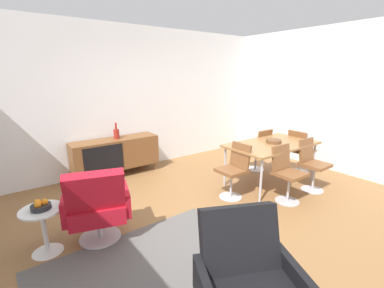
# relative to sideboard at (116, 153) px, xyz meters

# --- Properties ---
(ground_plane) EXTENTS (8.32, 8.32, 0.00)m
(ground_plane) POSITION_rel_sideboard_xyz_m (0.48, -2.30, -0.44)
(ground_plane) COLOR olive
(wall_back) EXTENTS (6.80, 0.12, 2.80)m
(wall_back) POSITION_rel_sideboard_xyz_m (0.48, 0.30, 0.96)
(wall_back) COLOR white
(wall_back) RESTS_ON ground_plane
(wall_right) EXTENTS (0.12, 5.60, 2.80)m
(wall_right) POSITION_rel_sideboard_xyz_m (3.68, -2.30, 0.96)
(wall_right) COLOR white
(wall_right) RESTS_ON ground_plane
(sideboard) EXTENTS (1.60, 0.45, 0.72)m
(sideboard) POSITION_rel_sideboard_xyz_m (0.00, 0.00, 0.00)
(sideboard) COLOR brown
(sideboard) RESTS_ON ground_plane
(vase_cobalt) EXTENTS (0.11, 0.11, 0.30)m
(vase_cobalt) POSITION_rel_sideboard_xyz_m (0.04, 0.00, 0.38)
(vase_cobalt) COLOR maroon
(vase_cobalt) RESTS_ON sideboard
(dining_table) EXTENTS (1.60, 0.90, 0.74)m
(dining_table) POSITION_rel_sideboard_xyz_m (2.05, -1.99, 0.26)
(dining_table) COLOR olive
(dining_table) RESTS_ON ground_plane
(wooden_bowl_on_table) EXTENTS (0.26, 0.26, 0.06)m
(wooden_bowl_on_table) POSITION_rel_sideboard_xyz_m (2.08, -1.99, 0.33)
(wooden_bowl_on_table) COLOR brown
(wooden_bowl_on_table) RESTS_ON dining_table
(dining_chair_far_end) EXTENTS (0.43, 0.40, 0.86)m
(dining_chair_far_end) POSITION_rel_sideboard_xyz_m (2.94, -1.99, 0.03)
(dining_chair_far_end) COLOR brown
(dining_chair_far_end) RESTS_ON ground_plane
(dining_chair_back_right) EXTENTS (0.41, 0.43, 0.86)m
(dining_chair_back_right) POSITION_rel_sideboard_xyz_m (2.40, -1.43, 0.03)
(dining_chair_back_right) COLOR brown
(dining_chair_back_right) RESTS_ON ground_plane
(dining_chair_front_right) EXTENTS (0.40, 0.42, 0.86)m
(dining_chair_front_right) POSITION_rel_sideboard_xyz_m (2.40, -2.54, 0.03)
(dining_chair_front_right) COLOR brown
(dining_chair_front_right) RESTS_ON ground_plane
(dining_chair_front_left) EXTENTS (0.41, 0.44, 0.86)m
(dining_chair_front_left) POSITION_rel_sideboard_xyz_m (1.70, -2.54, 0.03)
(dining_chair_front_left) COLOR brown
(dining_chair_front_left) RESTS_ON ground_plane
(dining_chair_near_window) EXTENTS (0.43, 0.40, 0.86)m
(dining_chair_near_window) POSITION_rel_sideboard_xyz_m (1.16, -1.99, 0.03)
(dining_chair_near_window) COLOR brown
(dining_chair_near_window) RESTS_ON ground_plane
(lounge_chair_red) EXTENTS (0.83, 0.80, 0.95)m
(lounge_chair_red) POSITION_rel_sideboard_xyz_m (-0.94, -1.91, 0.03)
(lounge_chair_red) COLOR red
(lounge_chair_red) RESTS_ON ground_plane
(armchair_black_shell) EXTENTS (0.86, 0.85, 0.95)m
(armchair_black_shell) POSITION_rel_sideboard_xyz_m (-0.42, -3.69, 0.03)
(armchair_black_shell) COLOR black
(armchair_black_shell) RESTS_ON ground_plane
(side_table_round) EXTENTS (0.44, 0.44, 0.52)m
(side_table_round) POSITION_rel_sideboard_xyz_m (-1.47, -1.76, -0.12)
(side_table_round) COLOR white
(side_table_round) RESTS_ON ground_plane
(fruit_bowl) EXTENTS (0.20, 0.20, 0.11)m
(fruit_bowl) POSITION_rel_sideboard_xyz_m (-1.47, -1.76, 0.12)
(fruit_bowl) COLOR #262628
(fruit_bowl) RESTS_ON side_table_round
(area_rug) EXTENTS (2.20, 1.70, 0.01)m
(area_rug) POSITION_rel_sideboard_xyz_m (-0.69, -2.80, -0.44)
(area_rug) COLOR #595654
(area_rug) RESTS_ON ground_plane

